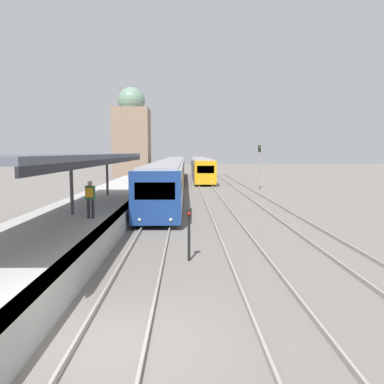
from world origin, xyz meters
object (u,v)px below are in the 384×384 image
person_on_platform (90,196)px  train_near (172,172)px  signal_post_near (189,229)px  train_far (200,167)px  signal_mast_far (259,162)px

person_on_platform → train_near: train_near is taller
train_near → signal_post_near: train_near is taller
person_on_platform → train_near: size_ratio=0.03×
person_on_platform → train_far: bearing=80.9°
train_near → signal_mast_far: 9.94m
person_on_platform → signal_post_near: bearing=-36.5°
train_near → person_on_platform: bearing=-95.9°
person_on_platform → train_near: bearing=84.1°
train_near → signal_mast_far: size_ratio=10.35×
person_on_platform → signal_post_near: size_ratio=0.86×
signal_post_near → person_on_platform: bearing=143.5°
person_on_platform → signal_post_near: person_on_platform is taller
train_near → train_far: bearing=75.3°
signal_mast_far → train_far: bearing=107.3°
train_far → signal_post_near: 44.04m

